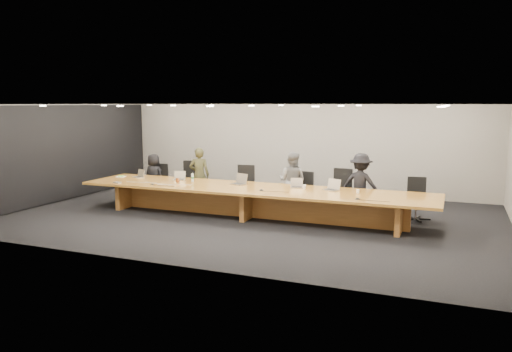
{
  "coord_description": "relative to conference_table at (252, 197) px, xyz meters",
  "views": [
    {
      "loc": [
        4.67,
        -11.3,
        2.83
      ],
      "look_at": [
        0.0,
        0.3,
        1.0
      ],
      "focal_mm": 35.0,
      "sensor_mm": 36.0,
      "label": 1
    }
  ],
  "objects": [
    {
      "name": "notepad",
      "position": [
        -4.14,
        0.29,
        0.24
      ],
      "size": [
        0.25,
        0.21,
        0.01
      ],
      "primitive_type": "cube",
      "rotation": [
        0.0,
        0.0,
        0.1
      ],
      "color": "silver",
      "rests_on": "conference_table"
    },
    {
      "name": "ground",
      "position": [
        0.0,
        0.0,
        -0.52
      ],
      "size": [
        12.0,
        12.0,
        0.0
      ],
      "primitive_type": "plane",
      "color": "black",
      "rests_on": "ground"
    },
    {
      "name": "amber_mug",
      "position": [
        -2.13,
        0.03,
        0.29
      ],
      "size": [
        0.1,
        0.1,
        0.11
      ],
      "primitive_type": "cylinder",
      "rotation": [
        0.0,
        0.0,
        -0.14
      ],
      "color": "brown",
      "rests_on": "conference_table"
    },
    {
      "name": "laptop_b",
      "position": [
        -2.31,
        0.41,
        0.35
      ],
      "size": [
        0.36,
        0.31,
        0.24
      ],
      "primitive_type": null,
      "rotation": [
        0.0,
        0.0,
        0.3
      ],
      "color": "#BEB091",
      "rests_on": "conference_table"
    },
    {
      "name": "person_b",
      "position": [
        -2.09,
        1.16,
        0.27
      ],
      "size": [
        0.66,
        0.53,
        1.59
      ],
      "primitive_type": "imported",
      "rotation": [
        0.0,
        0.0,
        3.43
      ],
      "color": "#302F1A",
      "rests_on": "ground"
    },
    {
      "name": "laptop_e",
      "position": [
        1.93,
        0.34,
        0.37
      ],
      "size": [
        0.43,
        0.38,
        0.28
      ],
      "primitive_type": null,
      "rotation": [
        0.0,
        0.0,
        -0.39
      ],
      "color": "tan",
      "rests_on": "conference_table"
    },
    {
      "name": "left_wall_panel",
      "position": [
        -5.94,
        0.0,
        0.85
      ],
      "size": [
        0.08,
        7.84,
        2.74
      ],
      "primitive_type": "cube",
      "color": "black",
      "rests_on": "ground"
    },
    {
      "name": "laptop_a",
      "position": [
        -3.63,
        0.38,
        0.35
      ],
      "size": [
        0.36,
        0.32,
        0.24
      ],
      "primitive_type": null,
      "rotation": [
        0.0,
        0.0,
        -0.41
      ],
      "color": "#C2B394",
      "rests_on": "conference_table"
    },
    {
      "name": "chair_far_left",
      "position": [
        -3.56,
        1.31,
        -0.0
      ],
      "size": [
        0.6,
        0.6,
        1.04
      ],
      "primitive_type": null,
      "rotation": [
        0.0,
        0.0,
        0.15
      ],
      "color": "black",
      "rests_on": "ground"
    },
    {
      "name": "water_bottle",
      "position": [
        -1.83,
        0.29,
        0.34
      ],
      "size": [
        0.08,
        0.08,
        0.21
      ],
      "primitive_type": "cylinder",
      "rotation": [
        0.0,
        0.0,
        0.14
      ],
      "color": "silver",
      "rests_on": "conference_table"
    },
    {
      "name": "laptop_c",
      "position": [
        -0.5,
        0.31,
        0.37
      ],
      "size": [
        0.43,
        0.37,
        0.29
      ],
      "primitive_type": null,
      "rotation": [
        0.0,
        0.0,
        -0.35
      ],
      "color": "tan",
      "rests_on": "conference_table"
    },
    {
      "name": "laptop_d",
      "position": [
        1.04,
        0.42,
        0.35
      ],
      "size": [
        0.35,
        0.3,
        0.24
      ],
      "primitive_type": null,
      "rotation": [
        0.0,
        0.0,
        0.29
      ],
      "color": "tan",
      "rests_on": "conference_table"
    },
    {
      "name": "chair_left",
      "position": [
        -2.42,
        1.22,
        0.08
      ],
      "size": [
        0.75,
        0.75,
        1.19
      ],
      "primitive_type": null,
      "rotation": [
        0.0,
        0.0,
        0.28
      ],
      "color": "black",
      "rests_on": "ground"
    },
    {
      "name": "mic_center",
      "position": [
        0.37,
        -0.29,
        0.24
      ],
      "size": [
        0.14,
        0.14,
        0.03
      ],
      "primitive_type": "cone",
      "rotation": [
        0.0,
        0.0,
        -0.23
      ],
      "color": "black",
      "rests_on": "conference_table"
    },
    {
      "name": "chair_mid_right",
      "position": [
        0.95,
        1.26,
        0.0
      ],
      "size": [
        0.57,
        0.57,
        1.04
      ],
      "primitive_type": null,
      "rotation": [
        0.0,
        0.0,
        -0.09
      ],
      "color": "black",
      "rests_on": "ground"
    },
    {
      "name": "av_box",
      "position": [
        -3.54,
        -0.66,
        0.24
      ],
      "size": [
        0.2,
        0.17,
        0.03
      ],
      "primitive_type": "cube",
      "rotation": [
        0.0,
        0.0,
        -0.17
      ],
      "color": "#A8A8AD",
      "rests_on": "conference_table"
    },
    {
      "name": "paper_cup_far",
      "position": [
        2.6,
        0.2,
        0.27
      ],
      "size": [
        0.09,
        0.09,
        0.09
      ],
      "primitive_type": "cone",
      "rotation": [
        0.0,
        0.0,
        -0.41
      ],
      "color": "white",
      "rests_on": "conference_table"
    },
    {
      "name": "lime_gadget",
      "position": [
        -4.15,
        0.3,
        0.26
      ],
      "size": [
        0.17,
        0.13,
        0.02
      ],
      "primitive_type": "cube",
      "rotation": [
        0.0,
        0.0,
        0.37
      ],
      "color": "#58B12F",
      "rests_on": "notepad"
    },
    {
      "name": "mic_right",
      "position": [
        2.73,
        -0.55,
        0.24
      ],
      "size": [
        0.13,
        0.13,
        0.03
      ],
      "primitive_type": "cone",
      "rotation": [
        0.0,
        0.0,
        0.08
      ],
      "color": "black",
      "rests_on": "conference_table"
    },
    {
      "name": "chair_mid_left",
      "position": [
        -0.71,
        1.15,
        0.06
      ],
      "size": [
        0.65,
        0.65,
        1.15
      ],
      "primitive_type": null,
      "rotation": [
        0.0,
        0.0,
        0.11
      ],
      "color": "black",
      "rests_on": "ground"
    },
    {
      "name": "mic_left",
      "position": [
        -2.55,
        -0.54,
        0.24
      ],
      "size": [
        0.12,
        0.12,
        0.03
      ],
      "primitive_type": "cone",
      "rotation": [
        0.0,
        0.0,
        0.02
      ],
      "color": "black",
      "rests_on": "conference_table"
    },
    {
      "name": "paper_cup_near",
      "position": [
        1.27,
        0.32,
        0.28
      ],
      "size": [
        0.1,
        0.1,
        0.1
      ],
      "primitive_type": "cone",
      "rotation": [
        0.0,
        0.0,
        -0.29
      ],
      "color": "white",
      "rests_on": "conference_table"
    },
    {
      "name": "person_a",
      "position": [
        -3.64,
        1.19,
        0.15
      ],
      "size": [
        0.69,
        0.49,
        1.34
      ],
      "primitive_type": "imported",
      "rotation": [
        0.0,
        0.0,
        3.05
      ],
      "color": "black",
      "rests_on": "ground"
    },
    {
      "name": "conference_table",
      "position": [
        0.0,
        0.0,
        0.0
      ],
      "size": [
        9.0,
        1.8,
        0.75
      ],
      "color": "#9A6321",
      "rests_on": "ground"
    },
    {
      "name": "person_d",
      "position": [
        2.48,
        1.22,
        0.27
      ],
      "size": [
        1.09,
        0.72,
        1.58
      ],
      "primitive_type": "imported",
      "rotation": [
        0.0,
        0.0,
        3.01
      ],
      "color": "black",
      "rests_on": "ground"
    },
    {
      "name": "back_wall",
      "position": [
        0.0,
        4.0,
        0.88
      ],
      "size": [
        12.0,
        0.02,
        2.8
      ],
      "primitive_type": "cube",
      "color": "#B2ABA2",
      "rests_on": "ground"
    },
    {
      "name": "chair_far_right",
      "position": [
        3.85,
        1.18,
        0.01
      ],
      "size": [
        0.6,
        0.6,
        1.06
      ],
      "primitive_type": null,
      "rotation": [
        0.0,
        0.0,
        0.11
      ],
      "color": "black",
      "rests_on": "ground"
    },
    {
      "name": "person_c",
      "position": [
        0.67,
        1.23,
        0.26
      ],
      "size": [
        0.81,
        0.66,
        1.55
      ],
      "primitive_type": "imported",
      "rotation": [
        0.0,
        0.0,
        3.04
      ],
      "color": "slate",
      "rests_on": "ground"
    },
    {
      "name": "chair_right",
      "position": [
        1.95,
        1.21,
        0.07
      ],
      "size": [
        0.68,
        0.68,
        1.18
      ],
      "primitive_type": null,
      "rotation": [
        0.0,
        0.0,
        -0.14
      ],
      "color": "black",
      "rests_on": "ground"
    }
  ]
}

